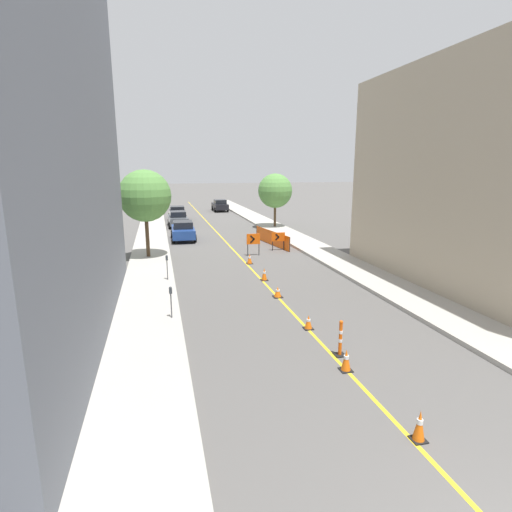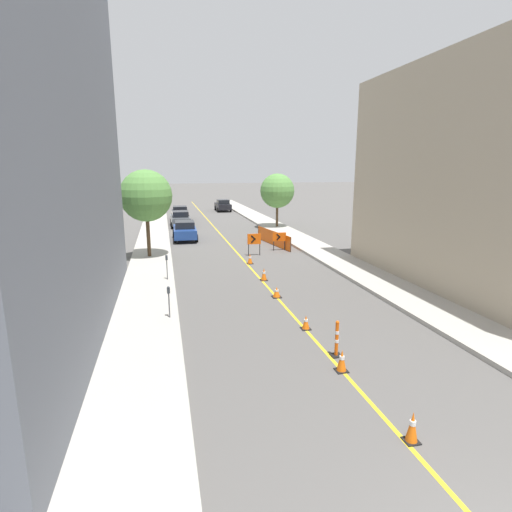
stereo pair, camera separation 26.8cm
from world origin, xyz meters
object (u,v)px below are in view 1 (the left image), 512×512
at_px(traffic_cone_fourth, 278,292).
at_px(parking_meter_near_curb, 167,262).
at_px(traffic_cone_second, 346,360).
at_px(traffic_cone_farthest, 250,259).
at_px(arrow_barricade_primary, 253,240).
at_px(arrow_barricade_secondary, 278,238).
at_px(parking_meter_far_curb, 171,296).
at_px(parked_car_curb_far, 177,213).
at_px(parked_car_curb_mid, 178,219).
at_px(traffic_cone_third, 308,322).
at_px(parked_car_opposite_side, 220,205).
at_px(traffic_cone_fifth, 264,274).
at_px(street_tree_right_near, 275,191).
at_px(traffic_cone_nearest, 419,426).
at_px(parked_car_curb_near, 183,231).
at_px(street_tree_left_near, 145,196).
at_px(delineator_post_front, 340,340).

bearing_deg(traffic_cone_fourth, parking_meter_near_curb, 143.76).
relative_size(traffic_cone_second, parking_meter_near_curb, 0.51).
distance_m(traffic_cone_farthest, arrow_barricade_primary, 2.50).
bearing_deg(arrow_barricade_secondary, parking_meter_far_curb, -119.55).
bearing_deg(traffic_cone_fourth, arrow_barricade_secondary, 73.03).
bearing_deg(arrow_barricade_primary, parked_car_curb_far, 102.94).
xyz_separation_m(arrow_barricade_secondary, parked_car_curb_mid, (-6.46, 13.79, -0.13)).
height_order(traffic_cone_third, traffic_cone_farthest, traffic_cone_farthest).
bearing_deg(arrow_barricade_secondary, parked_car_curb_far, 111.80).
xyz_separation_m(parked_car_curb_far, parked_car_opposite_side, (6.19, 8.22, 0.00)).
bearing_deg(traffic_cone_fifth, street_tree_right_near, 71.83).
bearing_deg(traffic_cone_fifth, traffic_cone_nearest, -89.97).
bearing_deg(parked_car_opposite_side, traffic_cone_second, -94.24).
bearing_deg(arrow_barricade_primary, arrow_barricade_secondary, 32.81).
distance_m(parked_car_curb_near, parked_car_opposite_side, 22.43).
height_order(parked_car_curb_far, street_tree_left_near, street_tree_left_near).
distance_m(traffic_cone_fifth, parked_car_curb_far, 26.78).
relative_size(traffic_cone_third, parking_meter_near_curb, 0.41).
xyz_separation_m(parked_car_curb_near, parked_car_opposite_side, (6.40, 21.50, 0.00)).
bearing_deg(parking_meter_far_curb, traffic_cone_fourth, 21.63).
xyz_separation_m(traffic_cone_second, parking_meter_far_curb, (-4.89, 5.13, 0.74)).
distance_m(delineator_post_front, parking_meter_far_curb, 6.65).
relative_size(parking_meter_far_curb, street_tree_left_near, 0.23).
xyz_separation_m(delineator_post_front, parked_car_curb_mid, (-3.54, 30.22, 0.28)).
distance_m(parked_car_curb_near, parked_car_curb_far, 13.28).
bearing_deg(street_tree_left_near, parking_meter_far_curb, -84.71).
bearing_deg(parked_car_curb_far, parking_meter_near_curb, -92.60).
bearing_deg(traffic_cone_farthest, arrow_barricade_secondary, 50.33).
xyz_separation_m(arrow_barricade_secondary, parked_car_opposite_side, (-0.04, 27.41, -0.13)).
xyz_separation_m(traffic_cone_third, street_tree_right_near, (5.96, 24.62, 3.40)).
xyz_separation_m(traffic_cone_third, arrow_barricade_secondary, (3.12, 14.16, 0.66)).
xyz_separation_m(traffic_cone_nearest, parking_meter_near_curb, (-5.04, 13.93, 0.75)).
bearing_deg(traffic_cone_second, parked_car_curb_far, 94.78).
height_order(traffic_cone_fourth, parking_meter_near_curb, parking_meter_near_curb).
distance_m(arrow_barricade_primary, parked_car_curb_far, 20.89).
bearing_deg(parked_car_curb_near, traffic_cone_farthest, -68.44).
relative_size(traffic_cone_nearest, street_tree_left_near, 0.13).
relative_size(parked_car_curb_mid, street_tree_right_near, 0.84).
bearing_deg(parked_car_curb_near, traffic_cone_fourth, -77.18).
xyz_separation_m(traffic_cone_third, parking_meter_near_curb, (-4.94, 7.47, 0.85)).
bearing_deg(parking_meter_near_curb, parked_car_curb_near, 82.66).
bearing_deg(parked_car_curb_mid, traffic_cone_nearest, -85.79).
distance_m(delineator_post_front, arrow_barricade_primary, 15.16).
height_order(traffic_cone_farthest, delineator_post_front, delineator_post_front).
distance_m(traffic_cone_fifth, parking_meter_far_curb, 7.03).
relative_size(traffic_cone_fifth, parked_car_curb_mid, 0.15).
distance_m(arrow_barricade_secondary, parking_meter_far_curb, 14.66).
bearing_deg(parking_meter_far_curb, traffic_cone_fifth, 43.87).
height_order(traffic_cone_farthest, parked_car_curb_near, parked_car_curb_near).
bearing_deg(delineator_post_front, parking_meter_far_curb, 140.79).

